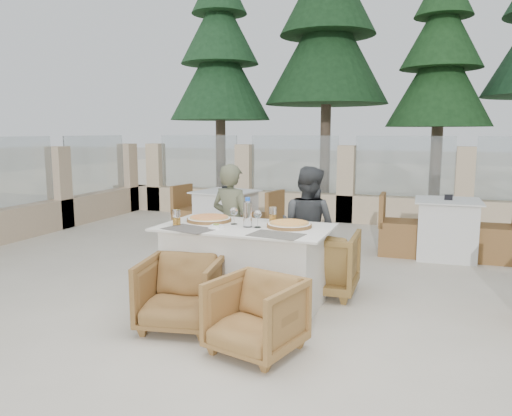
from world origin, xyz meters
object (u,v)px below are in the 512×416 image
(wine_glass_near, at_px, (258,218))
(diner_right, at_px, (308,228))
(dining_table, at_px, (245,266))
(pizza_left, at_px, (209,218))
(beer_glass_left, at_px, (177,217))
(pizza_right, at_px, (289,224))
(armchair_far_right, at_px, (322,262))
(armchair_near_right, at_px, (256,316))
(olive_dish, at_px, (216,226))
(bg_table_b, at_px, (447,229))
(beer_glass_right, at_px, (273,215))
(wine_glass_centre, at_px, (234,215))
(armchair_far_left, at_px, (254,252))
(water_bottle, at_px, (248,212))
(armchair_near_left, at_px, (181,293))
(bg_table_a, at_px, (226,216))
(diner_left, at_px, (231,225))

(wine_glass_near, bearing_deg, diner_right, 69.31)
(dining_table, relative_size, wine_glass_near, 8.70)
(pizza_left, relative_size, beer_glass_left, 2.97)
(pizza_right, height_order, armchair_far_right, pizza_right)
(wine_glass_near, height_order, armchair_near_right, wine_glass_near)
(olive_dish, relative_size, armchair_far_right, 0.15)
(wine_glass_near, bearing_deg, bg_table_b, 57.40)
(beer_glass_right, bearing_deg, wine_glass_centre, -140.93)
(armchair_far_left, height_order, armchair_near_right, armchair_far_left)
(water_bottle, relative_size, wine_glass_near, 1.52)
(armchair_near_left, xyz_separation_m, bg_table_a, (-0.99, 3.20, 0.08))
(water_bottle, distance_m, wine_glass_near, 0.11)
(dining_table, relative_size, armchair_far_right, 2.23)
(pizza_left, relative_size, armchair_far_left, 0.69)
(bg_table_a, bearing_deg, beer_glass_right, -46.73)
(pizza_right, height_order, wine_glass_near, wine_glass_near)
(wine_glass_centre, height_order, wine_glass_near, same)
(armchair_far_right, bearing_deg, bg_table_b, -123.17)
(wine_glass_near, xyz_separation_m, diner_left, (-0.52, 0.60, -0.20))
(pizza_left, distance_m, diner_right, 1.06)
(water_bottle, bearing_deg, armchair_far_right, 48.40)
(beer_glass_left, distance_m, armchair_far_left, 1.26)
(dining_table, distance_m, pizza_left, 0.61)
(armchair_near_left, distance_m, armchair_near_right, 0.80)
(wine_glass_centre, xyz_separation_m, armchair_far_left, (-0.10, 0.83, -0.57))
(water_bottle, xyz_separation_m, armchair_near_right, (0.42, -0.91, -0.62))
(pizza_right, distance_m, armchair_far_right, 0.73)
(olive_dish, xyz_separation_m, diner_left, (-0.18, 0.77, -0.13))
(wine_glass_centre, height_order, armchair_near_left, wine_glass_centre)
(water_bottle, bearing_deg, armchair_near_left, -116.74)
(olive_dish, bearing_deg, beer_glass_left, 178.13)
(armchair_far_left, distance_m, diner_right, 0.76)
(dining_table, bearing_deg, armchair_near_right, -63.99)
(water_bottle, height_order, olive_dish, water_bottle)
(beer_glass_left, relative_size, beer_glass_right, 1.01)
(armchair_near_right, distance_m, diner_left, 1.77)
(armchair_near_right, bearing_deg, armchair_near_left, 178.10)
(olive_dish, bearing_deg, armchair_near_left, -100.75)
(dining_table, distance_m, wine_glass_near, 0.50)
(olive_dish, xyz_separation_m, armchair_near_left, (-0.10, -0.52, -0.49))
(olive_dish, xyz_separation_m, bg_table_b, (2.02, 2.80, -0.41))
(armchair_near_right, distance_m, diner_right, 1.71)
(armchair_far_right, xyz_separation_m, armchair_near_left, (-0.92, -1.33, -0.03))
(armchair_far_left, bearing_deg, olive_dish, 66.74)
(water_bottle, xyz_separation_m, beer_glass_left, (-0.67, -0.15, -0.07))
(water_bottle, bearing_deg, armchair_near_right, -65.30)
(water_bottle, bearing_deg, bg_table_a, 117.88)
(armchair_far_right, bearing_deg, armchair_near_right, 82.48)
(pizza_left, relative_size, armchair_near_left, 0.66)
(diner_left, bearing_deg, dining_table, 135.83)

